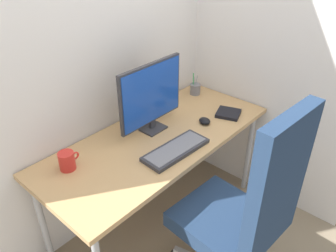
{
  "coord_description": "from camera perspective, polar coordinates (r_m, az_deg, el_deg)",
  "views": [
    {
      "loc": [
        -1.26,
        -1.2,
        1.88
      ],
      "look_at": [
        0.01,
        -0.07,
        0.83
      ],
      "focal_mm": 35.8,
      "sensor_mm": 36.0,
      "label": 1
    }
  ],
  "objects": [
    {
      "name": "ground_plane",
      "position": [
        2.57,
        -1.34,
        -15.65
      ],
      "size": [
        8.0,
        8.0,
        0.0
      ],
      "primitive_type": "plane",
      "color": "gray"
    },
    {
      "name": "wall_back",
      "position": [
        2.06,
        -9.56,
        17.65
      ],
      "size": [
        2.59,
        0.04,
        2.8
      ],
      "primitive_type": "cube",
      "color": "white",
      "rests_on": "ground_plane"
    },
    {
      "name": "wall_side_right",
      "position": [
        2.38,
        15.19,
        18.86
      ],
      "size": [
        0.04,
        1.68,
        2.8
      ],
      "primitive_type": "cube",
      "color": "white",
      "rests_on": "ground_plane"
    },
    {
      "name": "desk",
      "position": [
        2.12,
        -1.56,
        -3.14
      ],
      "size": [
        1.57,
        0.66,
        0.73
      ],
      "color": "tan",
      "rests_on": "ground_plane"
    },
    {
      "name": "office_chair",
      "position": [
        1.78,
        13.0,
        -13.86
      ],
      "size": [
        0.61,
        0.62,
        1.25
      ],
      "color": "black",
      "rests_on": "ground_plane"
    },
    {
      "name": "monitor",
      "position": [
        2.05,
        -2.86,
        5.26
      ],
      "size": [
        0.5,
        0.12,
        0.44
      ],
      "color": "#333338",
      "rests_on": "desk"
    },
    {
      "name": "keyboard",
      "position": [
        1.95,
        1.35,
        -4.05
      ],
      "size": [
        0.43,
        0.18,
        0.03
      ],
      "color": "#333338",
      "rests_on": "desk"
    },
    {
      "name": "mouse",
      "position": [
        2.23,
        6.27,
        0.86
      ],
      "size": [
        0.09,
        0.1,
        0.04
      ],
      "primitive_type": "ellipsoid",
      "rotation": [
        0.0,
        0.0,
        -0.25
      ],
      "color": "black",
      "rests_on": "desk"
    },
    {
      "name": "pen_holder",
      "position": [
        2.6,
        4.65,
        6.32
      ],
      "size": [
        0.08,
        0.08,
        0.17
      ],
      "color": "slate",
      "rests_on": "desk"
    },
    {
      "name": "notebook",
      "position": [
        2.35,
        10.23,
        2.14
      ],
      "size": [
        0.19,
        0.2,
        0.02
      ],
      "primitive_type": "cube",
      "rotation": [
        0.0,
        0.0,
        0.35
      ],
      "color": "black",
      "rests_on": "desk"
    },
    {
      "name": "coffee_mug",
      "position": [
        1.88,
        -16.8,
        -5.69
      ],
      "size": [
        0.12,
        0.09,
        0.1
      ],
      "color": "red",
      "rests_on": "desk"
    }
  ]
}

